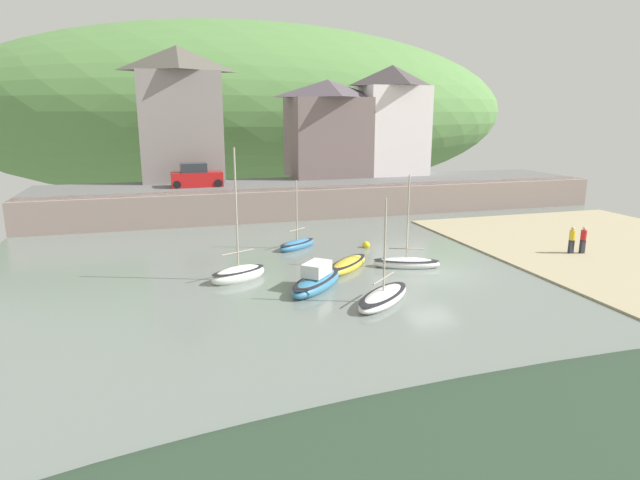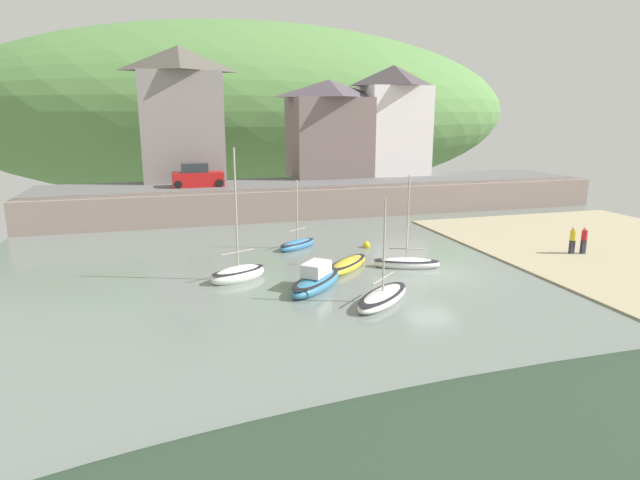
{
  "view_description": "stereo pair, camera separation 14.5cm",
  "coord_description": "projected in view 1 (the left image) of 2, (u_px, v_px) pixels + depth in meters",
  "views": [
    {
      "loc": [
        -13.48,
        -24.62,
        8.32
      ],
      "look_at": [
        -5.24,
        3.47,
        1.4
      ],
      "focal_mm": 30.21,
      "sensor_mm": 36.0,
      "label": 1
    },
    {
      "loc": [
        -13.34,
        -24.66,
        8.32
      ],
      "look_at": [
        -5.24,
        3.47,
        1.4
      ],
      "focal_mm": 30.21,
      "sensor_mm": 36.0,
      "label": 2
    }
  ],
  "objects": [
    {
      "name": "parked_car_near_slipway",
      "position": [
        196.0,
        177.0,
        44.23
      ],
      "size": [
        4.14,
        1.82,
        1.95
      ],
      "rotation": [
        0.0,
        0.0,
        0.03
      ],
      "color": "red",
      "rests_on": "ground"
    },
    {
      "name": "sailboat_far_left",
      "position": [
        383.0,
        297.0,
        24.22
      ],
      "size": [
        4.0,
        3.83,
        4.89
      ],
      "rotation": [
        0.0,
        0.0,
        0.74
      ],
      "color": "white",
      "rests_on": "ground"
    },
    {
      "name": "waterfront_building_right",
      "position": [
        391.0,
        120.0,
        52.66
      ],
      "size": [
        6.41,
        5.87,
        10.41
      ],
      "color": "silver",
      "rests_on": "ground"
    },
    {
      "name": "sailboat_nearest_shore",
      "position": [
        406.0,
        263.0,
        29.75
      ],
      "size": [
        3.82,
        2.25,
        5.28
      ],
      "rotation": [
        0.0,
        0.0,
        -0.35
      ],
      "color": "white",
      "rests_on": "ground"
    },
    {
      "name": "person_on_slipway",
      "position": [
        572.0,
        239.0,
        32.18
      ],
      "size": [
        0.34,
        0.34,
        1.62
      ],
      "color": "#282833",
      "rests_on": "ground"
    },
    {
      "name": "quay_seawall",
      "position": [
        333.0,
        199.0,
        44.63
      ],
      "size": [
        48.0,
        9.4,
        2.4
      ],
      "color": "gray",
      "rests_on": "ground"
    },
    {
      "name": "mooring_buoy",
      "position": [
        366.0,
        245.0,
        34.15
      ],
      "size": [
        0.49,
        0.49,
        0.49
      ],
      "color": "yellow",
      "rests_on": "ground"
    },
    {
      "name": "person_near_water",
      "position": [
        583.0,
        239.0,
        32.2
      ],
      "size": [
        0.34,
        0.34,
        1.62
      ],
      "color": "#282833",
      "rests_on": "ground"
    },
    {
      "name": "sailboat_blue_trim",
      "position": [
        317.0,
        281.0,
        26.16
      ],
      "size": [
        3.98,
        4.23,
        1.49
      ],
      "rotation": [
        0.0,
        0.0,
        0.84
      ],
      "color": "teal",
      "rests_on": "ground"
    },
    {
      "name": "waterfront_building_left",
      "position": [
        180.0,
        114.0,
        47.04
      ],
      "size": [
        7.26,
        4.93,
        11.55
      ],
      "color": "gray",
      "rests_on": "ground"
    },
    {
      "name": "sailboat_white_hull",
      "position": [
        348.0,
        265.0,
        29.42
      ],
      "size": [
        3.56,
        3.6,
        0.73
      ],
      "rotation": [
        0.0,
        0.0,
        0.79
      ],
      "color": "gold",
      "rests_on": "ground"
    },
    {
      "name": "ground",
      "position": [
        589.0,
        338.0,
        20.02
      ],
      "size": [
        48.0,
        41.0,
        0.61
      ],
      "color": "slate"
    },
    {
      "name": "sailboat_tall_mast",
      "position": [
        297.0,
        244.0,
        33.9
      ],
      "size": [
        3.06,
        2.54,
        4.47
      ],
      "rotation": [
        0.0,
        0.0,
        0.61
      ],
      "color": "teal",
      "rests_on": "ground"
    },
    {
      "name": "rowboat_small_beached",
      "position": [
        239.0,
        274.0,
        27.41
      ],
      "size": [
        3.28,
        2.32,
        6.92
      ],
      "rotation": [
        0.0,
        0.0,
        0.43
      ],
      "color": "white",
      "rests_on": "ground"
    },
    {
      "name": "hillside_backdrop",
      "position": [
        242.0,
        112.0,
        77.7
      ],
      "size": [
        80.0,
        44.0,
        24.23
      ],
      "color": "#568645",
      "rests_on": "ground"
    },
    {
      "name": "waterfront_building_centre",
      "position": [
        328.0,
        128.0,
        51.05
      ],
      "size": [
        7.56,
        6.26,
        8.97
      ],
      "color": "slate",
      "rests_on": "ground"
    }
  ]
}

